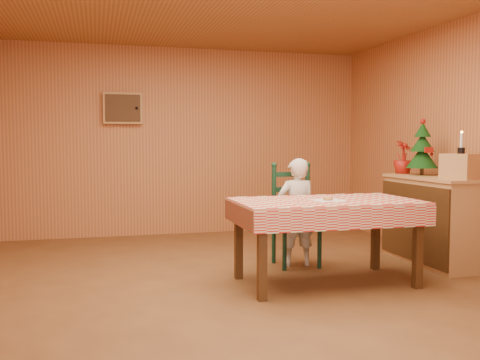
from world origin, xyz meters
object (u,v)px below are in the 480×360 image
at_px(ladder_chair, 294,217).
at_px(shelf_unit, 434,220).
at_px(crate, 461,166).
at_px(dining_table, 326,209).
at_px(christmas_tree, 422,150).
at_px(seated_child, 296,212).

xyz_separation_m(ladder_chair, shelf_unit, (1.45, -0.33, -0.04)).
bearing_deg(shelf_unit, crate, -88.77).
relative_size(dining_table, ladder_chair, 1.53).
height_order(dining_table, christmas_tree, christmas_tree).
bearing_deg(christmas_tree, seated_child, 178.92).
xyz_separation_m(dining_table, christmas_tree, (1.46, 0.70, 0.52)).
xyz_separation_m(dining_table, ladder_chair, (-0.00, 0.79, -0.18)).
distance_m(dining_table, seated_child, 0.74).
xyz_separation_m(shelf_unit, christmas_tree, (0.01, 0.25, 0.74)).
bearing_deg(christmas_tree, ladder_chair, 176.70).
bearing_deg(seated_child, crate, 155.14).
relative_size(dining_table, christmas_tree, 2.67).
bearing_deg(shelf_unit, seated_child, 169.20).
bearing_deg(seated_child, shelf_unit, 169.20).
bearing_deg(crate, seated_child, 155.14).
bearing_deg(seated_child, dining_table, 90.00).
bearing_deg(crate, ladder_chair, 153.34).
xyz_separation_m(shelf_unit, crate, (0.01, -0.40, 0.59)).
relative_size(seated_child, crate, 3.75).
xyz_separation_m(dining_table, seated_child, (-0.00, 0.73, -0.13)).
bearing_deg(shelf_unit, dining_table, -162.69).
height_order(ladder_chair, christmas_tree, christmas_tree).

